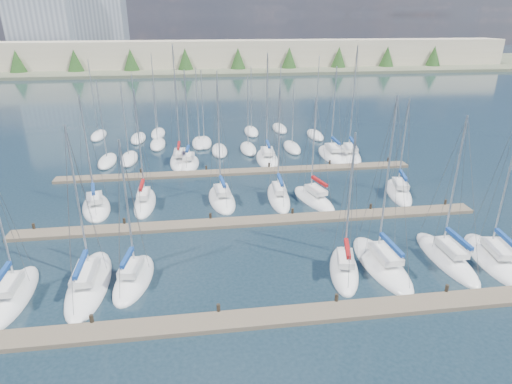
{
  "coord_description": "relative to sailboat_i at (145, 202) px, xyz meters",
  "views": [
    {
      "loc": [
        -4.66,
        -20.13,
        18.29
      ],
      "look_at": [
        0.0,
        14.0,
        4.0
      ],
      "focal_mm": 30.0,
      "sensor_mm": 36.0,
      "label": 1
    }
  ],
  "objects": [
    {
      "name": "sailboat_f",
      "position": [
        25.23,
        -14.53,
        -0.02
      ],
      "size": [
        2.44,
        8.6,
        12.36
      ],
      "rotation": [
        0.0,
        0.0,
        0.0
      ],
      "color": "white",
      "rests_on": "ground"
    },
    {
      "name": "sailboat_n",
      "position": [
        3.26,
        13.84,
        -0.0
      ],
      "size": [
        2.78,
        8.81,
        15.65
      ],
      "rotation": [
        0.0,
        0.0,
        -0.02
      ],
      "color": "white",
      "rests_on": "ground"
    },
    {
      "name": "sailboat_q",
      "position": [
        24.35,
        13.36,
        -0.03
      ],
      "size": [
        3.23,
        8.98,
        12.86
      ],
      "rotation": [
        0.0,
        0.0,
        -0.01
      ],
      "color": "white",
      "rests_on": "ground"
    },
    {
      "name": "dock_mid",
      "position": [
        10.64,
        -5.83,
        -0.04
      ],
      "size": [
        44.0,
        1.93,
        1.1
      ],
      "color": "#6B5E4C",
      "rests_on": "ground"
    },
    {
      "name": "sailboat_i",
      "position": [
        0.0,
        0.0,
        0.0
      ],
      "size": [
        2.16,
        7.54,
        12.53
      ],
      "rotation": [
        0.0,
        0.0,
        0.0
      ],
      "color": "white",
      "rests_on": "ground"
    },
    {
      "name": "sailboat_l",
      "position": [
        17.73,
        -1.46,
        -0.02
      ],
      "size": [
        4.29,
        7.83,
        11.51
      ],
      "rotation": [
        0.0,
        0.0,
        0.26
      ],
      "color": "white",
      "rests_on": "ground"
    },
    {
      "name": "sailboat_g",
      "position": [
        28.94,
        -15.19,
        -0.02
      ],
      "size": [
        4.17,
        8.82,
        14.1
      ],
      "rotation": [
        0.0,
        0.0,
        -0.15
      ],
      "color": "white",
      "rests_on": "ground"
    },
    {
      "name": "dock_far",
      "position": [
        10.64,
        8.17,
        -0.04
      ],
      "size": [
        44.0,
        1.93,
        1.1
      ],
      "color": "#6B5E4C",
      "rests_on": "ground"
    },
    {
      "name": "sailboat_b",
      "position": [
        -2.55,
        -14.32,
        -0.03
      ],
      "size": [
        2.97,
        9.17,
        12.53
      ],
      "rotation": [
        0.0,
        0.0,
        0.02
      ],
      "color": "white",
      "rests_on": "ground"
    },
    {
      "name": "dock_near",
      "position": [
        10.64,
        -19.83,
        -0.04
      ],
      "size": [
        44.0,
        1.93,
        1.1
      ],
      "color": "#6B5E4C",
      "rests_on": "ground"
    },
    {
      "name": "sailboat_e",
      "position": [
        19.68,
        -14.67,
        -0.02
      ],
      "size": [
        3.28,
        8.95,
        13.92
      ],
      "rotation": [
        0.0,
        0.0,
        0.05
      ],
      "color": "white",
      "rests_on": "ground"
    },
    {
      "name": "distant_boats",
      "position": [
        6.3,
        21.92,
        0.1
      ],
      "size": [
        36.93,
        20.75,
        13.3
      ],
      "color": "#9EA0A5",
      "rests_on": "ground"
    },
    {
      "name": "sailboat_m",
      "position": [
        27.52,
        -0.87,
        -0.02
      ],
      "size": [
        4.11,
        8.12,
        11.04
      ],
      "rotation": [
        0.0,
        0.0,
        -0.23
      ],
      "color": "white",
      "rests_on": "ground"
    },
    {
      "name": "sailboat_h",
      "position": [
        -4.81,
        -0.52,
        -0.02
      ],
      "size": [
        4.23,
        7.54,
        12.17
      ],
      "rotation": [
        0.0,
        0.0,
        0.22
      ],
      "color": "white",
      "rests_on": "ground"
    },
    {
      "name": "sailboat_r",
      "position": [
        26.76,
        13.07,
        -0.01
      ],
      "size": [
        4.38,
        9.91,
        15.41
      ],
      "rotation": [
        0.0,
        0.0,
        -0.17
      ],
      "color": "white",
      "rests_on": "ground"
    },
    {
      "name": "sailboat_a",
      "position": [
        -7.41,
        -15.13,
        -0.02
      ],
      "size": [
        2.46,
        7.67,
        11.14
      ],
      "rotation": [
        0.0,
        0.0,
        0.02
      ],
      "color": "white",
      "rests_on": "ground"
    },
    {
      "name": "sailboat_d",
      "position": [
        16.51,
        -15.05,
        -0.01
      ],
      "size": [
        3.81,
        7.2,
        11.58
      ],
      "rotation": [
        0.0,
        0.0,
        -0.25
      ],
      "color": "white",
      "rests_on": "ground"
    },
    {
      "name": "sailboat_c",
      "position": [
        0.62,
        -14.18,
        -0.01
      ],
      "size": [
        3.45,
        6.97,
        11.46
      ],
      "rotation": [
        0.0,
        0.0,
        -0.15
      ],
      "color": "white",
      "rests_on": "ground"
    },
    {
      "name": "shoreline",
      "position": [
        -2.65,
        127.92,
        7.25
      ],
      "size": [
        400.0,
        60.0,
        38.0
      ],
      "color": "#666B51",
      "rests_on": "ground"
    },
    {
      "name": "ground",
      "position": [
        10.64,
        38.15,
        -0.2
      ],
      "size": [
        400.0,
        400.0,
        0.0
      ],
      "primitive_type": "plane",
      "color": "#1D2E3A",
      "rests_on": "ground"
    },
    {
      "name": "sailboat_j",
      "position": [
        8.02,
        -0.15,
        -0.01
      ],
      "size": [
        3.31,
        7.81,
        12.9
      ],
      "rotation": [
        0.0,
        0.0,
        0.09
      ],
      "color": "white",
      "rests_on": "ground"
    },
    {
      "name": "sailboat_p",
      "position": [
        15.03,
        12.92,
        -0.01
      ],
      "size": [
        3.4,
        8.85,
        14.61
      ],
      "rotation": [
        0.0,
        0.0,
        -0.06
      ],
      "color": "white",
      "rests_on": "ground"
    },
    {
      "name": "sailboat_k",
      "position": [
        14.12,
        -0.38,
        -0.01
      ],
      "size": [
        2.69,
        8.34,
        12.63
      ],
      "rotation": [
        0.0,
        0.0,
        -0.06
      ],
      "color": "white",
      "rests_on": "ground"
    },
    {
      "name": "sailboat_o",
      "position": [
        4.51,
        12.05,
        -0.0
      ],
      "size": [
        3.05,
        6.93,
        12.86
      ],
      "rotation": [
        0.0,
        0.0,
        -0.09
      ],
      "color": "white",
      "rests_on": "ground"
    }
  ]
}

